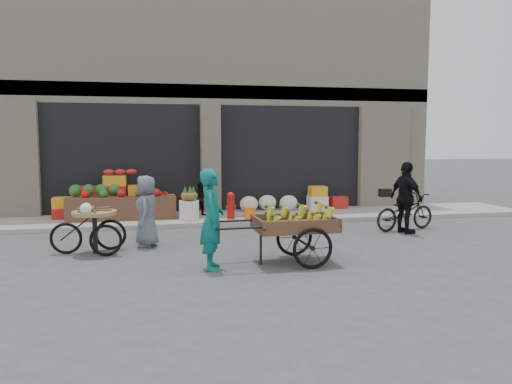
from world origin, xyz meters
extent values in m
plane|color=#424244|center=(0.00, 0.00, 0.00)|extent=(80.00, 80.00, 0.00)
cube|color=gray|center=(0.00, 4.10, 0.06)|extent=(18.00, 2.20, 0.12)
cube|color=beige|center=(0.00, 8.20, 3.50)|extent=(14.00, 6.00, 7.00)
cube|color=gray|center=(0.00, 5.35, 3.60)|extent=(14.00, 0.30, 0.40)
cube|color=black|center=(-2.48, 6.00, 1.67)|extent=(4.40, 1.60, 3.10)
cube|color=black|center=(2.48, 6.00, 1.67)|extent=(4.40, 1.60, 3.10)
cube|color=beige|center=(0.00, 5.15, 1.67)|extent=(0.55, 0.80, 3.22)
cube|color=brown|center=(-2.48, 3.95, 0.42)|extent=(2.80, 0.45, 0.60)
sphere|color=#1E5923|center=(-3.17, 4.45, 0.86)|extent=(0.34, 0.34, 0.34)
cylinder|color=silver|center=(-0.75, 3.60, 0.37)|extent=(0.52, 0.52, 0.50)
cylinder|color=#A5140F|center=(0.35, 3.55, 0.40)|extent=(0.20, 0.20, 0.56)
sphere|color=#A5140F|center=(0.35, 3.55, 0.72)|extent=(0.22, 0.22, 0.22)
cylinder|color=orange|center=(0.85, 3.50, 0.27)|extent=(0.32, 0.32, 0.30)
ellipsoid|color=silver|center=(1.68, 4.70, 0.34)|extent=(1.70, 0.60, 0.44)
imported|color=black|center=(-0.35, 4.20, 0.58)|extent=(0.51, 0.43, 0.93)
cube|color=brown|center=(0.78, -0.92, 0.66)|extent=(1.46, 0.97, 0.13)
torus|color=black|center=(0.96, -1.43, 0.36)|extent=(0.72, 0.08, 0.72)
torus|color=black|center=(0.93, -0.41, 0.36)|extent=(0.72, 0.08, 0.72)
cylinder|color=black|center=(0.15, -0.94, 0.30)|extent=(0.04, 0.04, 0.59)
imported|color=#0D6762|center=(-0.73, -1.07, 0.87)|extent=(0.52, 0.70, 1.73)
cylinder|color=#9E7F51|center=(-2.82, 0.60, 0.80)|extent=(0.91, 0.91, 0.07)
cube|color=black|center=(-2.82, 0.60, 0.40)|extent=(0.09, 0.09, 0.80)
torus|color=black|center=(-2.59, 0.30, 0.31)|extent=(0.62, 0.12, 0.62)
torus|color=black|center=(-2.54, 0.86, 0.31)|extent=(0.62, 0.12, 0.62)
torus|color=black|center=(-3.36, 0.65, 0.31)|extent=(0.62, 0.12, 0.62)
imported|color=slate|center=(-1.83, 1.06, 0.74)|extent=(0.52, 0.75, 1.48)
imported|color=black|center=(4.35, 1.62, 0.45)|extent=(1.81, 0.98, 0.90)
imported|color=black|center=(4.15, 1.22, 0.85)|extent=(0.64, 1.07, 1.70)
camera|label=1|loc=(-1.77, -9.43, 2.23)|focal=35.00mm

